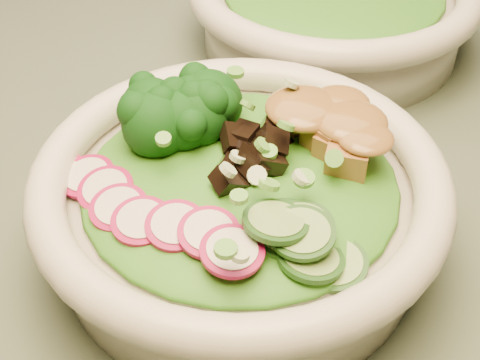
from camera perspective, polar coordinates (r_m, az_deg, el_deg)
The scene contains 11 objects.
dining_table at distance 0.62m, azimuth 5.48°, elevation -8.34°, with size 1.20×0.80×0.75m.
salad_bowl at distance 0.46m, azimuth 0.00°, elevation -1.92°, with size 0.28×0.28×0.08m.
side_bowl at distance 0.69m, azimuth 7.85°, elevation 14.33°, with size 0.29×0.29×0.08m.
lettuce_bed at distance 0.44m, azimuth 0.00°, elevation 0.10°, with size 0.21×0.21×0.02m, color #2A6A16.
broccoli_florets at distance 0.47m, azimuth -4.60°, elevation 5.84°, with size 0.08×0.07×0.05m, color black, non-canonical shape.
radish_slices at distance 0.41m, azimuth -7.78°, elevation -3.17°, with size 0.11×0.04×0.02m, color #990B45, non-canonical shape.
cucumber_slices at distance 0.39m, azimuth 5.30°, elevation -4.00°, with size 0.07×0.07×0.04m, color #8BB062, non-canonical shape.
mushroom_heap at distance 0.44m, azimuth 1.38°, elevation 2.15°, with size 0.07×0.07×0.04m, color black, non-canonical shape.
tofu_cubes at distance 0.46m, azimuth 6.90°, elevation 4.11°, with size 0.09×0.06×0.04m, color #A06535, non-canonical shape.
peanut_sauce at distance 0.46m, azimuth 7.03°, elevation 5.46°, with size 0.07×0.06×0.02m, color brown.
scallion_garnish at distance 0.43m, azimuth 0.00°, elevation 2.64°, with size 0.20×0.20×0.02m, color #5DA83B, non-canonical shape.
Camera 1 is at (0.19, -0.35, 1.10)m, focal length 50.00 mm.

